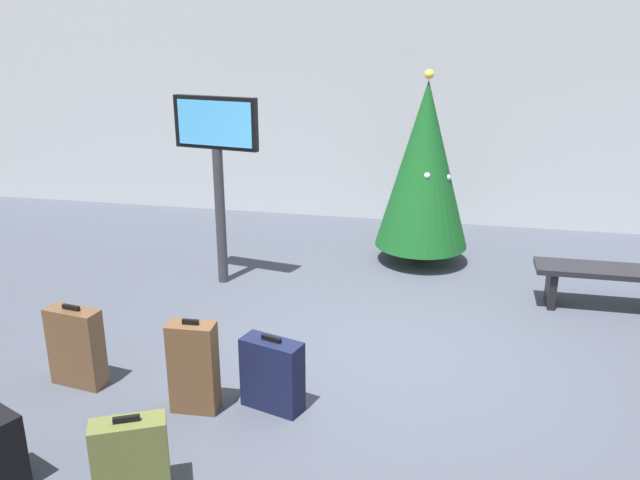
% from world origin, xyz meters
% --- Properties ---
extents(ground_plane, '(16.00, 16.00, 0.00)m').
position_xyz_m(ground_plane, '(0.00, 0.00, 0.00)').
color(ground_plane, '#424754').
extents(back_wall, '(16.00, 0.20, 3.55)m').
position_xyz_m(back_wall, '(0.00, 4.45, 1.78)').
color(back_wall, '#B7BCC1').
rests_on(back_wall, ground_plane).
extents(holiday_tree, '(1.19, 1.19, 2.46)m').
position_xyz_m(holiday_tree, '(0.12, 2.56, 1.29)').
color(holiday_tree, '#4C3319').
rests_on(holiday_tree, ground_plane).
extents(flight_info_kiosk, '(1.03, 0.25, 2.22)m').
position_xyz_m(flight_info_kiosk, '(-2.18, 1.37, 1.59)').
color(flight_info_kiosk, '#333338').
rests_on(flight_info_kiosk, ground_plane).
extents(waiting_bench, '(1.55, 0.44, 0.48)m').
position_xyz_m(waiting_bench, '(2.21, 1.47, 0.36)').
color(waiting_bench, black).
rests_on(waiting_bench, ground_plane).
extents(suitcase_0, '(0.54, 0.35, 0.64)m').
position_xyz_m(suitcase_0, '(-0.85, -1.14, 0.30)').
color(suitcase_0, '#141938').
rests_on(suitcase_0, ground_plane).
extents(suitcase_2, '(0.39, 0.21, 0.81)m').
position_xyz_m(suitcase_2, '(-1.46, -1.30, 0.38)').
color(suitcase_2, brown).
rests_on(suitcase_2, ground_plane).
extents(suitcase_3, '(0.53, 0.39, 0.60)m').
position_xyz_m(suitcase_3, '(-1.48, -2.34, 0.28)').
color(suitcase_3, '#59602D').
rests_on(suitcase_3, ground_plane).
extents(suitcase_4, '(0.50, 0.26, 0.75)m').
position_xyz_m(suitcase_4, '(-2.60, -1.13, 0.35)').
color(suitcase_4, brown).
rests_on(suitcase_4, ground_plane).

